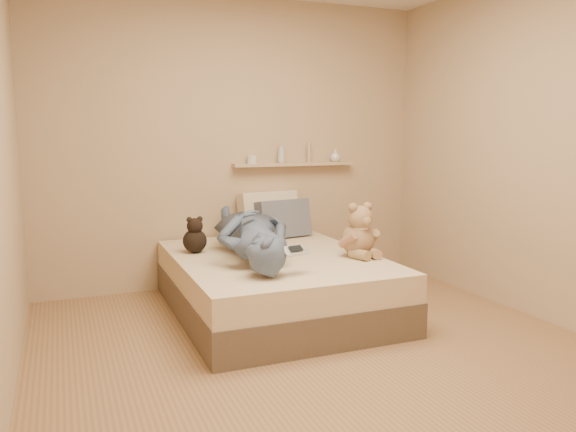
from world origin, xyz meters
name	(u,v)px	position (x,y,z in m)	size (l,w,h in m)	color
room	(329,149)	(0.00, 0.00, 1.30)	(3.80, 3.80, 3.80)	#94734C
bed	(274,284)	(0.00, 0.93, 0.22)	(1.50, 1.90, 0.45)	brown
game_console	(295,250)	(-0.08, 0.33, 0.62)	(0.20, 0.12, 0.06)	silver
teddy_bear	(359,234)	(0.60, 0.66, 0.62)	(0.35, 0.34, 0.42)	#9C6F55
dark_plush	(195,237)	(-0.55, 1.27, 0.58)	(0.19, 0.19, 0.29)	black
pillow_cream	(269,214)	(0.26, 1.76, 0.65)	(0.55, 0.16, 0.40)	beige
pillow_grey	(283,219)	(0.35, 1.62, 0.62)	(0.50, 0.14, 0.34)	slate
person	(251,232)	(-0.17, 0.98, 0.64)	(0.57, 1.56, 0.37)	#475670
wall_shelf	(294,164)	(0.55, 1.84, 1.10)	(1.20, 0.12, 0.03)	tan
shelf_bottles	(299,155)	(0.60, 1.84, 1.18)	(0.96, 0.13, 0.19)	silver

